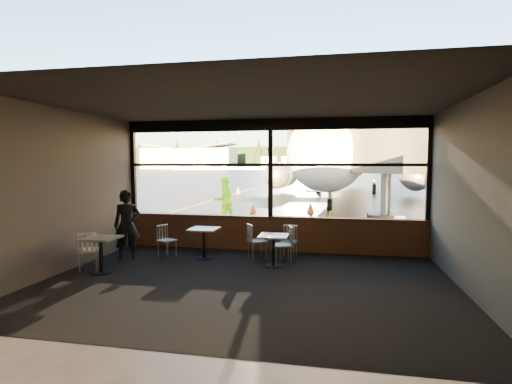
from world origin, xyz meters
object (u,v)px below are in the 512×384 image
(cafe_table_near, at_px, (274,251))
(passenger, at_px, (127,225))
(jet_bridge, at_px, (386,167))
(ground_crew, at_px, (224,200))
(chair_near_n, at_px, (289,242))
(chair_near_w, at_px, (257,241))
(cafe_table_mid, at_px, (204,243))
(chair_near_e, at_px, (282,246))
(cone_nose, at_px, (310,207))
(chair_left_s, at_px, (89,250))
(cone_wing, at_px, (238,190))
(chair_mid_w, at_px, (167,241))
(cone_extra, at_px, (253,208))
(airliner, at_px, (346,127))
(cafe_table_left, at_px, (101,255))

(cafe_table_near, relative_size, passenger, 0.42)
(jet_bridge, height_order, ground_crew, jet_bridge)
(chair_near_n, bearing_deg, chair_near_w, 19.96)
(chair_near_w, xyz_separation_m, ground_crew, (-2.39, 5.53, 0.47))
(cafe_table_near, xyz_separation_m, passenger, (-3.58, -0.04, 0.49))
(passenger, bearing_deg, cafe_table_mid, -17.00)
(ground_crew, bearing_deg, chair_near_w, 72.07)
(cafe_table_mid, xyz_separation_m, ground_crew, (-1.11, 5.73, 0.53))
(cafe_table_near, bearing_deg, chair_near_w, 129.23)
(chair_near_e, bearing_deg, cone_nose, -16.21)
(chair_left_s, distance_m, cone_wing, 22.55)
(jet_bridge, distance_m, cafe_table_near, 8.06)
(chair_near_w, relative_size, chair_mid_w, 1.09)
(chair_near_w, height_order, passenger, passenger)
(chair_near_e, relative_size, cone_extra, 2.08)
(cafe_table_near, height_order, chair_near_n, chair_near_n)
(chair_near_n, distance_m, cone_wing, 21.51)
(chair_near_w, relative_size, cone_extra, 2.01)
(cafe_table_near, xyz_separation_m, chair_mid_w, (-2.76, 0.43, 0.04))
(airliner, relative_size, passenger, 20.01)
(cone_wing, bearing_deg, ground_crew, -78.31)
(cone_nose, bearing_deg, cone_wing, 119.23)
(chair_near_e, distance_m, cone_extra, 9.88)
(cafe_table_mid, bearing_deg, ground_crew, 100.93)
(airliner, relative_size, cone_wing, 62.19)
(jet_bridge, xyz_separation_m, ground_crew, (-6.16, -0.99, -1.31))
(cafe_table_left, distance_m, chair_mid_w, 1.86)
(chair_mid_w, relative_size, ground_crew, 0.44)
(jet_bridge, bearing_deg, cafe_table_left, -128.91)
(chair_mid_w, bearing_deg, ground_crew, -153.95)
(cafe_table_mid, xyz_separation_m, chair_near_w, (1.29, 0.19, 0.06))
(chair_near_e, distance_m, cone_wing, 22.11)
(cafe_table_near, xyz_separation_m, cafe_table_left, (-3.52, -1.26, 0.03))
(cafe_table_left, xyz_separation_m, chair_near_e, (3.69, 1.42, 0.06))
(airliner, height_order, cone_wing, airliner)
(jet_bridge, relative_size, chair_near_w, 11.71)
(cafe_table_near, distance_m, chair_near_n, 0.85)
(chair_near_n, relative_size, chair_left_s, 0.95)
(ground_crew, distance_m, cone_nose, 5.13)
(chair_left_s, height_order, cone_nose, chair_left_s)
(cafe_table_near, height_order, cone_extra, cafe_table_near)
(cafe_table_near, bearing_deg, cone_nose, 88.76)
(passenger, distance_m, cone_extra, 9.80)
(chair_near_e, height_order, chair_near_w, chair_near_e)
(cafe_table_left, relative_size, chair_near_w, 0.89)
(airliner, relative_size, chair_near_n, 41.36)
(cafe_table_left, height_order, ground_crew, ground_crew)
(airliner, relative_size, cafe_table_left, 43.81)
(cafe_table_left, bearing_deg, cafe_table_mid, 44.32)
(cafe_table_left, relative_size, chair_near_n, 0.94)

